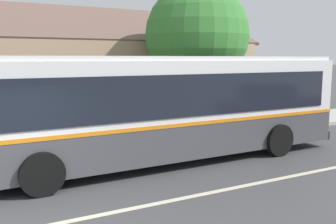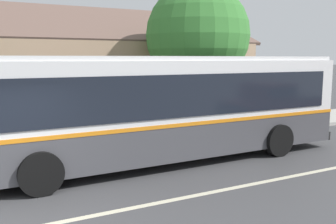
# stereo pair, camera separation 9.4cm
# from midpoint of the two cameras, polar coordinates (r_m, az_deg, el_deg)

# --- Properties ---
(community_building) EXTENTS (24.67, 9.74, 6.79)m
(community_building) POSITION_cam_midpoint_polar(r_m,az_deg,el_deg) (20.45, -23.77, 4.70)
(community_building) COLOR tan
(community_building) RESTS_ON ground
(transit_bus) EXTENTS (12.25, 2.89, 3.07)m
(transit_bus) POSITION_cam_midpoint_polar(r_m,az_deg,el_deg) (10.75, -2.18, 0.92)
(transit_bus) COLOR #47474C
(transit_bus) RESTS_ON ground
(street_tree_primary) EXTENTS (4.46, 4.46, 6.20)m
(street_tree_primary) POSITION_cam_midpoint_polar(r_m,az_deg,el_deg) (16.41, 4.70, 11.48)
(street_tree_primary) COLOR #4C3828
(street_tree_primary) RESTS_ON ground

